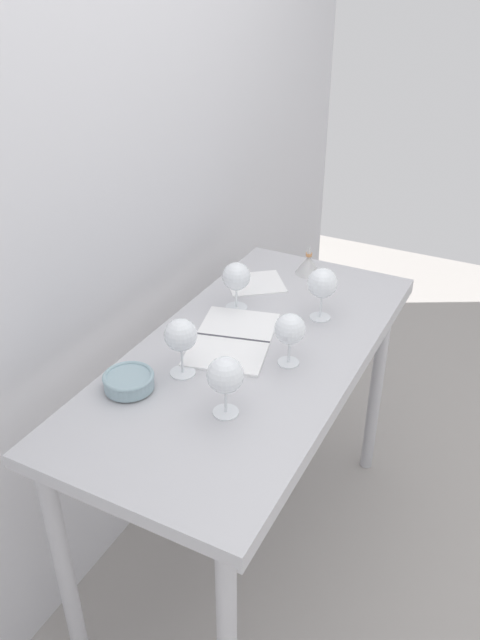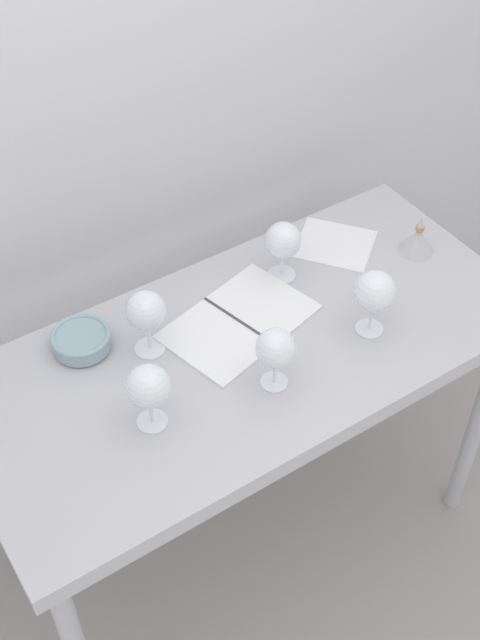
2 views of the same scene
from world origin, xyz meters
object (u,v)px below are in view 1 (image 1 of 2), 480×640
(wine_glass_near_left, at_px, (225,376))
(decanter_funnel, at_px, (308,264))
(wine_glass_far_right, at_px, (236,278))
(tasting_sheet_upper, at_px, (255,283))
(wine_glass_far_left, at_px, (181,336))
(open_notebook, at_px, (233,339))
(tasting_bowl, at_px, (129,381))
(wine_glass_near_center, at_px, (290,330))
(wine_glass_near_right, at_px, (322,284))

(wine_glass_near_left, relative_size, decanter_funnel, 1.50)
(wine_glass_far_right, distance_m, decanter_funnel, 0.39)
(wine_glass_far_right, distance_m, tasting_sheet_upper, 0.23)
(decanter_funnel, bearing_deg, wine_glass_far_left, 174.51)
(wine_glass_far_left, bearing_deg, wine_glass_near_left, -117.50)
(open_notebook, distance_m, tasting_bowl, 0.38)
(wine_glass_near_left, xyz_separation_m, tasting_bowl, (-0.03, 0.29, -0.09))
(tasting_sheet_upper, bearing_deg, wine_glass_near_center, 178.53)
(tasting_sheet_upper, bearing_deg, wine_glass_far_left, 147.78)
(wine_glass_near_left, bearing_deg, wine_glass_near_center, -10.51)
(wine_glass_near_left, xyz_separation_m, open_notebook, (0.33, 0.15, -0.11))
(open_notebook, bearing_deg, wine_glass_far_right, 10.19)
(wine_glass_near_right, bearing_deg, wine_glass_near_left, 176.02)
(wine_glass_far_right, distance_m, wine_glass_near_right, 0.29)
(wine_glass_near_right, height_order, decanter_funnel, wine_glass_near_right)
(wine_glass_near_left, relative_size, open_notebook, 0.41)
(wine_glass_near_right, relative_size, tasting_bowl, 1.25)
(wine_glass_far_right, height_order, tasting_bowl, wine_glass_far_right)
(open_notebook, bearing_deg, tasting_bowl, 145.31)
(open_notebook, bearing_deg, tasting_sheet_upper, 1.64)
(tasting_sheet_upper, xyz_separation_m, decanter_funnel, (0.17, -0.14, 0.04))
(wine_glass_far_left, bearing_deg, tasting_sheet_upper, 6.06)
(wine_glass_near_left, relative_size, wine_glass_near_right, 0.95)
(wine_glass_far_right, height_order, wine_glass_near_left, wine_glass_near_left)
(wine_glass_far_left, xyz_separation_m, open_notebook, (0.23, -0.04, -0.12))
(wine_glass_near_left, xyz_separation_m, wine_glass_near_center, (0.29, -0.05, -0.00))
(wine_glass_far_left, bearing_deg, tasting_bowl, 145.94)
(open_notebook, xyz_separation_m, tasting_sheet_upper, (0.38, 0.11, -0.00))
(wine_glass_far_right, bearing_deg, wine_glass_near_left, -155.26)
(open_notebook, xyz_separation_m, tasting_bowl, (-0.36, 0.13, 0.02))
(wine_glass_near_left, relative_size, wine_glass_near_center, 1.04)
(wine_glass_far_right, height_order, decanter_funnel, wine_glass_far_right)
(wine_glass_near_left, height_order, open_notebook, wine_glass_near_left)
(wine_glass_far_right, xyz_separation_m, wine_glass_near_center, (-0.23, -0.29, -0.00))
(wine_glass_near_center, bearing_deg, open_notebook, 79.64)
(wine_glass_near_center, xyz_separation_m, tasting_sheet_upper, (0.42, 0.32, -0.11))
(wine_glass_near_right, relative_size, decanter_funnel, 1.58)
(wine_glass_far_left, bearing_deg, wine_glass_far_right, 5.76)
(open_notebook, bearing_deg, wine_glass_near_left, -169.21)
(wine_glass_far_right, bearing_deg, decanter_funnel, -17.84)
(wine_glass_near_right, xyz_separation_m, tasting_bowl, (-0.61, 0.33, -0.10))
(wine_glass_far_right, height_order, wine_glass_near_center, wine_glass_far_right)
(wine_glass_far_right, xyz_separation_m, tasting_sheet_upper, (0.19, 0.02, -0.11))
(wine_glass_near_left, height_order, tasting_sheet_upper, wine_glass_near_left)
(wine_glass_near_left, distance_m, wine_glass_near_center, 0.30)
(tasting_sheet_upper, height_order, tasting_bowl, tasting_bowl)
(tasting_bowl, distance_m, decanter_funnel, 0.93)
(wine_glass_far_right, relative_size, wine_glass_far_left, 0.94)
(wine_glass_near_right, xyz_separation_m, tasting_sheet_upper, (0.13, 0.30, -0.12))
(wine_glass_far_right, xyz_separation_m, wine_glass_far_left, (-0.42, -0.04, 0.01))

